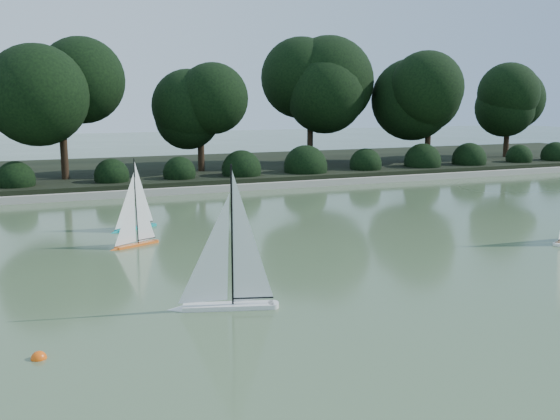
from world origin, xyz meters
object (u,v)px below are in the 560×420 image
at_px(sailboat_white_a, 220,285).
at_px(sailboat_teal, 132,218).
at_px(sailboat_orange, 133,235).
at_px(race_buoy, 39,359).

distance_m(sailboat_white_a, sailboat_teal, 5.08).
xyz_separation_m(sailboat_white_a, sailboat_teal, (-0.24, 5.07, -0.06)).
xyz_separation_m(sailboat_orange, race_buoy, (-1.61, -4.40, -0.21)).
distance_m(sailboat_orange, sailboat_teal, 1.44).
bearing_deg(sailboat_orange, sailboat_teal, 81.50).
height_order(sailboat_white_a, sailboat_teal, sailboat_white_a).
xyz_separation_m(sailboat_orange, sailboat_teal, (0.21, 1.42, 0.02)).
relative_size(sailboat_teal, race_buoy, 9.61).
distance_m(sailboat_white_a, race_buoy, 2.21).
bearing_deg(sailboat_white_a, sailboat_teal, 92.72).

